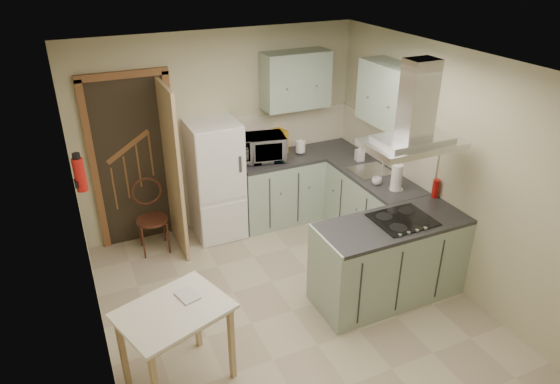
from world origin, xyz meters
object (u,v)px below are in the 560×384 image
drop_leaf_table (178,347)px  bentwood_chair (152,220)px  microwave (261,148)px  extractor_hood (412,144)px  fridge (216,180)px  peninsula (390,260)px

drop_leaf_table → bentwood_chair: 2.17m
drop_leaf_table → microwave: bearing=34.3°
bentwood_chair → extractor_hood: bearing=-38.8°
microwave → drop_leaf_table: bearing=-115.5°
extractor_hood → bentwood_chair: extractor_hood is taller
fridge → microwave: 0.70m
fridge → extractor_hood: 2.57m
extractor_hood → drop_leaf_table: extractor_hood is taller
bentwood_chair → microwave: size_ratio=1.41×
peninsula → microwave: (-0.60, 2.01, 0.61)m
fridge → peninsula: fridge is taller
peninsula → drop_leaf_table: size_ratio=1.84×
extractor_hood → drop_leaf_table: (-2.40, -0.25, -1.32)m
fridge → drop_leaf_table: 2.50m
fridge → peninsula: bearing=-58.3°
fridge → drop_leaf_table: fridge is taller
peninsula → drop_leaf_table: bearing=-173.8°
fridge → extractor_hood: (1.32, -1.98, 0.97)m
fridge → peninsula: size_ratio=0.97×
extractor_hood → microwave: size_ratio=1.53×
peninsula → microwave: 2.18m
peninsula → extractor_hood: 1.27m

